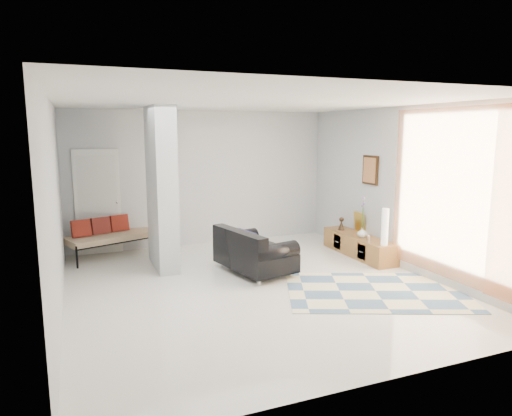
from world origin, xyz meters
name	(u,v)px	position (x,y,z in m)	size (l,w,h in m)	color
floor	(254,286)	(0.00, 0.00, 0.00)	(6.00, 6.00, 0.00)	white
ceiling	(254,102)	(0.00, 0.00, 2.80)	(6.00, 6.00, 0.00)	white
wall_back	(202,178)	(0.00, 3.00, 1.40)	(6.00, 6.00, 0.00)	#B8BABC
wall_front	(377,241)	(0.00, -3.00, 1.40)	(6.00, 6.00, 0.00)	#B8BABC
wall_left	(55,208)	(-2.75, 0.00, 1.40)	(6.00, 6.00, 0.00)	#B8BABC
wall_right	(403,189)	(2.75, 0.00, 1.40)	(6.00, 6.00, 0.00)	#B8BABC
partition_column	(162,188)	(-1.10, 1.60, 1.40)	(0.35, 1.20, 2.80)	silver
hallway_door	(98,202)	(-2.10, 2.96, 1.02)	(0.85, 0.06, 2.04)	silver
curtain	(450,194)	(2.67, -1.15, 1.45)	(2.55, 2.55, 0.00)	orange
wall_art	(370,170)	(2.72, 0.90, 1.65)	(0.04, 0.45, 0.55)	#331E0E
media_console	(359,245)	(2.52, 0.90, 0.20)	(0.45, 1.88, 0.80)	brown
loveseat	(252,252)	(0.21, 0.65, 0.36)	(1.13, 1.58, 0.76)	silver
daybed	(110,235)	(-1.94, 2.62, 0.42)	(1.76, 1.20, 0.77)	black
area_rug	(376,291)	(1.60, -0.90, 0.01)	(2.61, 1.74, 0.01)	beige
cylinder_lamp	(385,227)	(2.50, 0.11, 0.72)	(0.12, 0.12, 0.65)	silver
bronze_figurine	(341,224)	(2.47, 1.45, 0.53)	(0.13, 0.13, 0.26)	#302315
vase	(362,233)	(2.47, 0.73, 0.50)	(0.18, 0.18, 0.19)	silver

